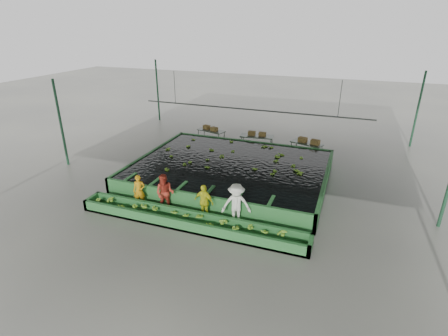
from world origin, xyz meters
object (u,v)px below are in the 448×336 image
(flotation_tank, at_px, (230,171))
(packing_table_right, at_px, (306,149))
(worker_b, at_px, (165,193))
(worker_c, at_px, (204,202))
(sorting_trough, at_px, (189,221))
(packing_table_left, at_px, (211,136))
(packing_table_mid, at_px, (257,143))
(box_stack_left, at_px, (210,130))
(worker_a, at_px, (139,191))
(box_stack_mid, at_px, (257,135))
(box_stack_right, at_px, (309,143))
(worker_d, at_px, (236,205))

(flotation_tank, bearing_deg, packing_table_right, 55.35)
(flotation_tank, bearing_deg, worker_b, -109.86)
(worker_b, distance_m, worker_c, 1.87)
(sorting_trough, height_order, worker_c, worker_c)
(flotation_tank, bearing_deg, packing_table_left, 121.94)
(packing_table_mid, bearing_deg, box_stack_left, 173.18)
(worker_a, relative_size, box_stack_left, 1.27)
(worker_a, distance_m, packing_table_left, 9.58)
(worker_c, bearing_deg, flotation_tank, 104.22)
(worker_b, bearing_deg, box_stack_left, 90.22)
(worker_a, height_order, worker_c, worker_c)
(box_stack_mid, xyz_separation_m, box_stack_right, (3.36, -0.14, -0.08))
(worker_b, bearing_deg, box_stack_right, 50.76)
(packing_table_left, height_order, box_stack_left, box_stack_left)
(worker_c, height_order, packing_table_left, worker_c)
(packing_table_mid, distance_m, box_stack_left, 3.50)
(worker_d, xyz_separation_m, packing_table_left, (-5.05, 9.57, -0.50))
(worker_b, height_order, packing_table_left, worker_b)
(packing_table_mid, relative_size, box_stack_mid, 1.84)
(packing_table_left, xyz_separation_m, packing_table_mid, (3.38, -0.38, 0.05))
(packing_table_left, relative_size, box_stack_mid, 1.67)
(packing_table_left, bearing_deg, packing_table_mid, -6.37)
(worker_b, xyz_separation_m, packing_table_right, (4.88, 9.12, -0.43))
(box_stack_left, distance_m, box_stack_right, 6.82)
(worker_c, relative_size, packing_table_mid, 0.75)
(box_stack_left, xyz_separation_m, box_stack_mid, (3.45, -0.38, 0.09))
(worker_a, bearing_deg, worker_c, -23.28)
(worker_c, distance_m, packing_table_mid, 9.20)
(packing_table_right, xyz_separation_m, box_stack_left, (-6.69, 0.49, 0.44))
(flotation_tank, bearing_deg, worker_a, -123.85)
(worker_b, xyz_separation_m, box_stack_right, (5.00, 9.09, 0.01))
(packing_table_mid, height_order, box_stack_left, box_stack_left)
(sorting_trough, bearing_deg, worker_d, 24.39)
(packing_table_left, bearing_deg, box_stack_left, 153.86)
(worker_b, height_order, packing_table_mid, worker_b)
(packing_table_mid, bearing_deg, worker_b, -100.17)
(worker_b, distance_m, worker_d, 3.32)
(packing_table_left, bearing_deg, worker_d, -62.18)
(flotation_tank, height_order, box_stack_right, box_stack_right)
(packing_table_right, distance_m, box_stack_right, 0.46)
(flotation_tank, bearing_deg, sorting_trough, -90.00)
(flotation_tank, xyz_separation_m, packing_table_mid, (0.10, 4.89, 0.04))
(flotation_tank, bearing_deg, box_stack_left, 122.33)
(worker_b, relative_size, packing_table_right, 0.90)
(packing_table_left, relative_size, box_stack_left, 1.63)
(worker_b, bearing_deg, packing_table_mid, 69.41)
(packing_table_left, height_order, box_stack_mid, box_stack_mid)
(worker_d, xyz_separation_m, packing_table_right, (1.56, 9.12, -0.49))
(flotation_tank, xyz_separation_m, box_stack_mid, (0.09, 4.92, 0.52))
(sorting_trough, xyz_separation_m, worker_b, (-1.55, 0.80, 0.63))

